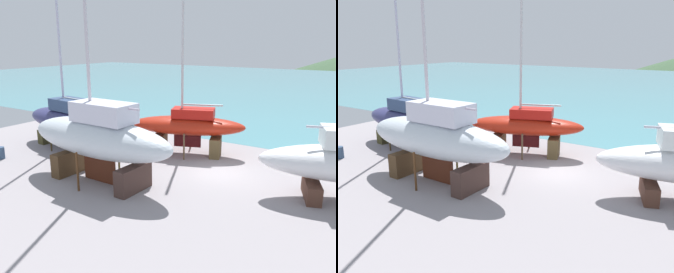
{
  "view_description": "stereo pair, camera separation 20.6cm",
  "coord_description": "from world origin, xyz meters",
  "views": [
    {
      "loc": [
        8.73,
        -19.01,
        7.67
      ],
      "look_at": [
        -3.13,
        -0.92,
        2.0
      ],
      "focal_mm": 38.81,
      "sensor_mm": 36.0,
      "label": 1
    },
    {
      "loc": [
        8.9,
        -18.9,
        7.67
      ],
      "look_at": [
        -3.13,
        -0.92,
        2.0
      ],
      "focal_mm": 38.81,
      "sensor_mm": 36.0,
      "label": 2
    }
  ],
  "objects": [
    {
      "name": "sailboat_large_starboard",
      "position": [
        -3.55,
        2.26,
        1.99
      ],
      "size": [
        8.31,
        5.21,
        11.83
      ],
      "rotation": [
        0.0,
        0.0,
        3.51
      ],
      "color": "brown",
      "rests_on": "ground"
    },
    {
      "name": "ground_plane",
      "position": [
        0.0,
        -4.08,
        0.0
      ],
      "size": [
        43.67,
        43.67,
        0.0
      ],
      "primitive_type": "plane",
      "color": "gray"
    },
    {
      "name": "barrel_by_slipway",
      "position": [
        -13.53,
        -5.66,
        0.4
      ],
      "size": [
        0.71,
        0.71,
        0.81
      ],
      "primitive_type": "cylinder",
      "rotation": [
        0.0,
        0.0,
        1.1
      ],
      "color": "#344B68",
      "rests_on": "ground"
    },
    {
      "name": "barrel_blue_faded",
      "position": [
        -16.98,
        1.7,
        0.3
      ],
      "size": [
        1.05,
        0.83,
        0.59
      ],
      "primitive_type": "cylinder",
      "rotation": [
        1.57,
        0.0,
        4.99
      ],
      "color": "brown",
      "rests_on": "ground"
    },
    {
      "name": "sailboat_small_center",
      "position": [
        -4.97,
        -5.03,
        2.61
      ],
      "size": [
        9.78,
        3.34,
        17.12
      ],
      "rotation": [
        0.0,
        0.0,
        3.12
      ],
      "color": "#4D3620",
      "rests_on": "ground"
    },
    {
      "name": "barrel_rust_mid",
      "position": [
        -16.81,
        3.04,
        0.3
      ],
      "size": [
        0.96,
        1.11,
        0.6
      ],
      "primitive_type": "cylinder",
      "rotation": [
        1.57,
        0.0,
        5.83
      ],
      "color": "#2B4F61",
      "rests_on": "ground"
    },
    {
      "name": "sailboat_far_slipway",
      "position": [
        -11.88,
        -1.02,
        2.07
      ],
      "size": [
        9.03,
        3.9,
        14.42
      ],
      "rotation": [
        0.0,
        0.0,
        3.03
      ],
      "color": "#433F22",
      "rests_on": "ground"
    }
  ]
}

